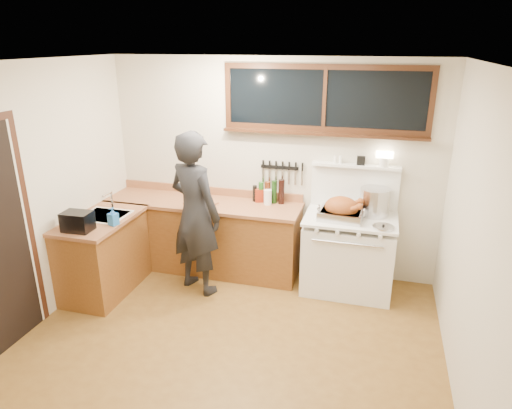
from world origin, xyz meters
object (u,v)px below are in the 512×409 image
(man, at_px, (195,214))
(cutting_board, at_px, (201,200))
(roast_turkey, at_px, (342,210))
(vintage_stove, at_px, (348,252))

(man, distance_m, cutting_board, 0.43)
(man, bearing_deg, roast_turkey, 13.35)
(cutting_board, bearing_deg, vintage_stove, 1.77)
(vintage_stove, relative_size, man, 0.85)
(man, height_order, roast_turkey, man)
(vintage_stove, relative_size, roast_turkey, 3.09)
(roast_turkey, bearing_deg, man, -166.65)
(cutting_board, distance_m, roast_turkey, 1.68)
(vintage_stove, xyz_separation_m, cutting_board, (-1.78, -0.05, 0.48))
(vintage_stove, bearing_deg, man, -164.33)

